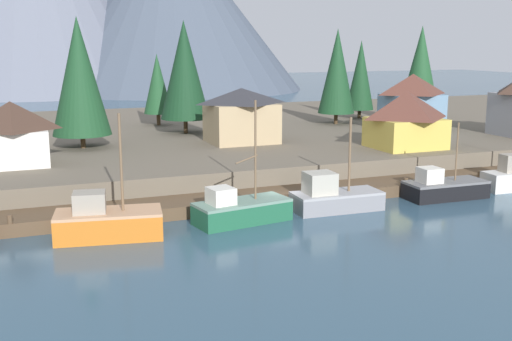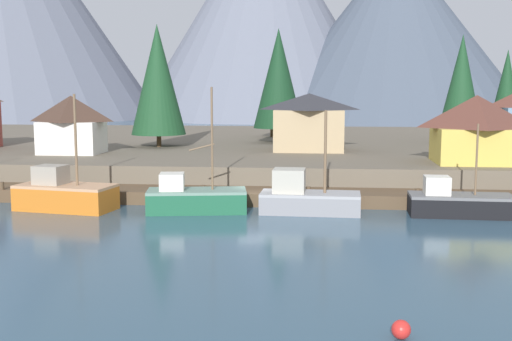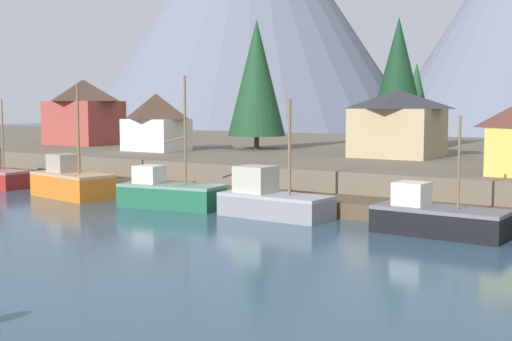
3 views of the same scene
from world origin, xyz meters
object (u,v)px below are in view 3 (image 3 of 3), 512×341
fishing_boat_grey (272,200)px  conifer_back_right (416,97)px  house_tan (397,123)px  house_white (156,122)px  conifer_mid_right (398,75)px  house_red (84,111)px  fishing_boat_orange (72,182)px  conifer_mid_left (257,78)px  fishing_boat_green (169,193)px  fishing_boat_black (437,218)px

fishing_boat_grey → conifer_back_right: conifer_back_right is taller
house_tan → conifer_back_right: 18.46m
house_white → conifer_mid_right: bearing=36.6°
house_red → conifer_back_right: (32.47, 19.20, 1.57)m
house_red → conifer_back_right: 37.76m
fishing_boat_orange → conifer_mid_right: (13.80, 30.09, 8.84)m
house_white → conifer_mid_left: 11.21m
fishing_boat_orange → conifer_mid_right: size_ratio=0.64×
fishing_boat_grey → conifer_mid_right: 31.04m
fishing_boat_green → conifer_back_right: 39.19m
fishing_boat_black → house_red: bearing=160.6°
fishing_boat_green → house_red: (-29.71, 19.28, 5.32)m
conifer_mid_left → conifer_back_right: (11.30, 15.05, -1.91)m
conifer_back_right → house_white: bearing=-128.2°
fishing_boat_orange → conifer_mid_right: 34.26m
fishing_boat_green → conifer_mid_left: size_ratio=0.68×
house_white → conifer_mid_left: (6.70, 7.84, 4.38)m
fishing_boat_black → house_red: size_ratio=0.87×
house_tan → house_red: bearing=-177.5°
fishing_boat_black → fishing_boat_grey: bearing=-178.1°
fishing_boat_black → conifer_back_right: bearing=114.6°
house_white → conifer_mid_right: conifer_mid_right is taller
fishing_boat_black → house_tan: (-10.85, 20.41, 4.58)m
conifer_mid_left → conifer_mid_right: 14.23m
fishing_boat_grey → conifer_back_right: (-5.28, 38.00, 6.79)m
house_tan → conifer_mid_right: (-3.76, 9.04, 4.49)m
fishing_boat_orange → conifer_back_right: (12.46, 38.62, 6.73)m
fishing_boat_grey → conifer_mid_left: (-16.59, 22.95, 8.70)m
fishing_boat_grey → house_red: size_ratio=0.90×
fishing_boat_orange → conifer_mid_left: bearing=97.1°
fishing_boat_green → conifer_mid_right: size_ratio=0.68×
house_red → fishing_boat_black: bearing=-21.2°
fishing_boat_green → conifer_mid_right: conifer_mid_right is taller
house_white → conifer_mid_right: (19.34, 14.36, 4.58)m
fishing_boat_orange → fishing_boat_black: (28.41, 0.63, -0.23)m
fishing_boat_grey → conifer_mid_right: bearing=99.7°
house_red → conifer_mid_left: 21.85m
conifer_mid_left → house_tan: bearing=-8.7°
fishing_boat_orange → house_red: (-20.02, 19.42, 5.16)m
fishing_boat_orange → fishing_boat_green: 9.70m
conifer_mid_left → conifer_mid_right: bearing=27.3°
fishing_boat_black → conifer_back_right: size_ratio=0.78×
conifer_back_right → conifer_mid_left: bearing=-126.9°
house_white → conifer_back_right: (18.00, 22.89, 2.47)m
house_tan → conifer_mid_right: 10.78m
fishing_boat_grey → fishing_boat_black: 10.67m
house_tan → house_red: (-37.58, -1.62, 0.82)m
fishing_boat_grey → fishing_boat_orange: bearing=-176.0°
fishing_boat_grey → fishing_boat_black: fishing_boat_grey is taller
fishing_boat_orange → house_tan: 27.75m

